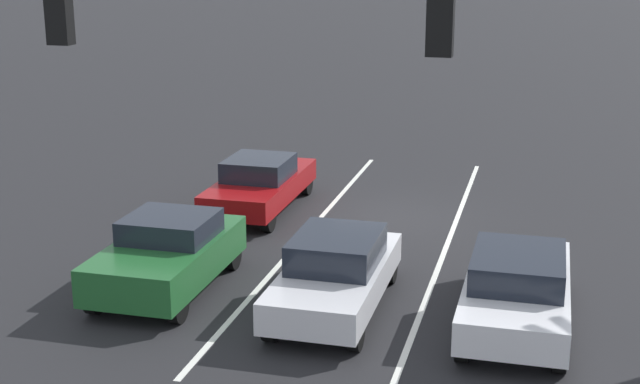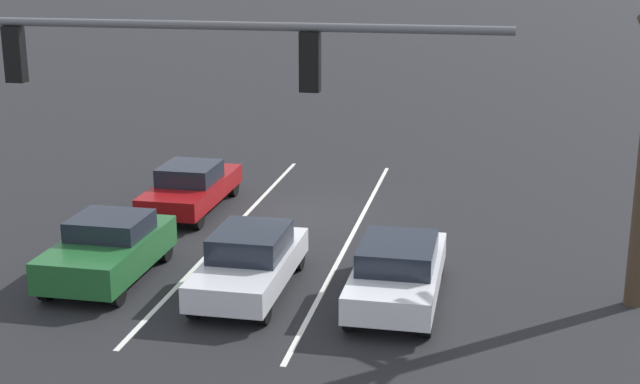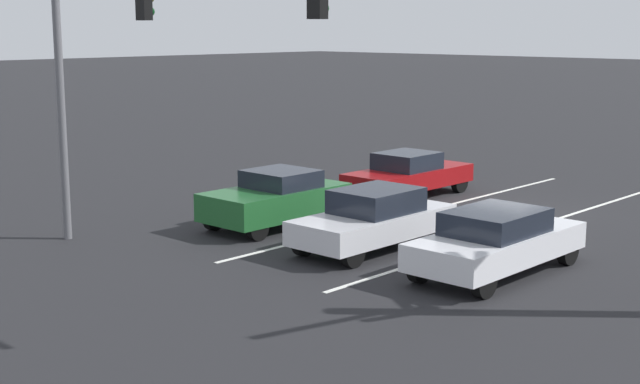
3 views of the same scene
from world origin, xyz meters
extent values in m
plane|color=black|center=(0.00, 0.00, 0.00)|extent=(240.00, 240.00, 0.00)
cube|color=silver|center=(-1.68, 1.78, 0.01)|extent=(0.12, 15.56, 0.01)
cube|color=silver|center=(1.68, 1.78, 0.01)|extent=(0.12, 15.56, 0.01)
cube|color=silver|center=(-0.07, 6.07, 0.60)|extent=(1.77, 4.40, 0.58)
cube|color=black|center=(-0.07, 5.96, 1.18)|extent=(1.56, 1.98, 0.57)
cube|color=red|center=(-0.69, 3.91, 0.75)|extent=(0.24, 0.06, 0.12)
cube|color=red|center=(0.55, 3.91, 0.75)|extent=(0.24, 0.06, 0.12)
cylinder|color=black|center=(-0.83, 7.70, 0.31)|extent=(0.22, 0.63, 0.63)
cylinder|color=black|center=(0.69, 7.70, 0.31)|extent=(0.22, 0.63, 0.63)
cylinder|color=black|center=(-0.83, 4.43, 0.31)|extent=(0.22, 0.63, 0.63)
cylinder|color=black|center=(0.69, 4.43, 0.31)|extent=(0.22, 0.63, 0.63)
cube|color=silver|center=(-3.43, 5.94, 0.62)|extent=(1.83, 4.58, 0.59)
cube|color=black|center=(-3.43, 6.03, 1.17)|extent=(1.61, 2.13, 0.51)
cube|color=red|center=(-4.07, 3.68, 0.77)|extent=(0.24, 0.06, 0.12)
cube|color=red|center=(-2.79, 3.68, 0.77)|extent=(0.24, 0.06, 0.12)
cylinder|color=black|center=(-4.22, 7.65, 0.33)|extent=(0.22, 0.66, 0.66)
cylinder|color=black|center=(-2.64, 7.65, 0.33)|extent=(0.22, 0.66, 0.66)
cylinder|color=black|center=(-4.22, 4.22, 0.33)|extent=(0.22, 0.66, 0.66)
cylinder|color=black|center=(-2.64, 4.22, 0.33)|extent=(0.22, 0.66, 0.66)
cube|color=#1E5928|center=(3.42, 5.96, 0.67)|extent=(1.93, 4.01, 0.73)
cube|color=black|center=(3.42, 5.75, 1.27)|extent=(1.70, 1.60, 0.46)
cube|color=red|center=(2.74, 4.00, 0.85)|extent=(0.24, 0.06, 0.12)
cube|color=red|center=(4.10, 4.00, 0.85)|extent=(0.24, 0.06, 0.12)
cylinder|color=black|center=(2.58, 7.42, 0.30)|extent=(0.22, 0.61, 0.61)
cylinder|color=black|center=(4.26, 7.42, 0.30)|extent=(0.22, 0.61, 0.61)
cylinder|color=black|center=(2.58, 4.51, 0.30)|extent=(0.22, 0.61, 0.61)
cylinder|color=black|center=(4.26, 4.51, 0.30)|extent=(0.22, 0.61, 0.61)
cube|color=maroon|center=(3.39, 0.17, 0.61)|extent=(1.78, 4.59, 0.56)
cube|color=black|center=(3.39, 0.26, 1.16)|extent=(1.57, 1.76, 0.52)
cube|color=red|center=(2.77, -2.09, 0.75)|extent=(0.24, 0.06, 0.12)
cube|color=red|center=(4.01, -2.09, 0.75)|extent=(0.24, 0.06, 0.12)
cylinder|color=black|center=(2.63, 1.87, 0.33)|extent=(0.22, 0.67, 0.67)
cylinder|color=black|center=(4.15, 1.87, 0.33)|extent=(0.22, 0.67, 0.67)
cylinder|color=black|center=(2.63, -1.54, 0.33)|extent=(0.22, 0.67, 0.67)
cylinder|color=black|center=(4.15, -1.54, 0.33)|extent=(0.22, 0.67, 0.67)
cylinder|color=slate|center=(6.23, 10.56, 3.39)|extent=(0.20, 0.20, 6.78)
sphere|color=#0A3814|center=(-2.44, 10.40, 5.60)|extent=(0.20, 0.20, 0.20)
sphere|color=#0A3814|center=(2.67, 10.40, 5.60)|extent=(0.20, 0.20, 0.20)
camera|label=1|loc=(-3.80, 21.40, 6.74)|focal=50.00mm
camera|label=2|loc=(-5.39, 24.37, 7.73)|focal=50.00mm
camera|label=3|loc=(-13.40, 22.22, 5.29)|focal=50.00mm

